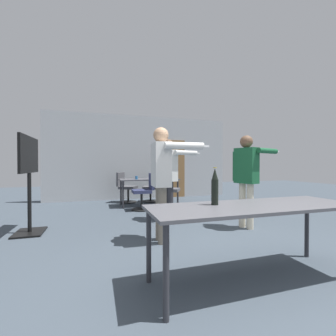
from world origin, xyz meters
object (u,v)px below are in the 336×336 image
object	(u,v)px
person_center_tall	(162,172)
beer_bottle	(215,187)
tv_screen	(29,174)
office_chair_side_rolled	(126,188)
office_chair_mid_tucked	(167,191)
person_left_plaid	(169,171)
person_near_casual	(247,172)
office_chair_far_left	(153,188)
drink_cup	(136,178)
office_chair_far_right	(144,193)

from	to	relation	value
person_center_tall	beer_bottle	xyz separation A→B (m)	(0.19, -1.25, -0.11)
tv_screen	person_center_tall	xyz separation A→B (m)	(2.03, -1.06, 0.03)
person_center_tall	beer_bottle	world-z (taller)	person_center_tall
office_chair_side_rolled	office_chair_mid_tucked	world-z (taller)	office_chair_mid_tucked
person_left_plaid	person_center_tall	bearing A→B (deg)	-39.42
tv_screen	beer_bottle	world-z (taller)	tv_screen
person_left_plaid	person_near_casual	bearing A→B (deg)	33.15
office_chair_mid_tucked	office_chair_far_left	world-z (taller)	office_chair_mid_tucked
office_chair_side_rolled	tv_screen	bearing A→B (deg)	-2.57
person_center_tall	person_left_plaid	size ratio (longest dim) A/B	1.02
person_near_casual	beer_bottle	bearing A→B (deg)	-63.24
person_near_casual	office_chair_side_rolled	world-z (taller)	person_near_casual
office_chair_far_left	drink_cup	bearing A→B (deg)	154.83
person_left_plaid	office_chair_side_rolled	size ratio (longest dim) A/B	1.83
person_center_tall	person_near_casual	bearing A→B (deg)	101.63
office_chair_far_right	office_chair_mid_tucked	bearing A→B (deg)	-89.42
office_chair_far_right	office_chair_far_left	xyz separation A→B (m)	(0.51, 1.19, -0.03)
person_near_casual	office_chair_far_left	bearing A→B (deg)	177.44
person_near_casual	office_chair_far_right	xyz separation A→B (m)	(-1.46, 2.20, -0.59)
office_chair_far_left	beer_bottle	size ratio (longest dim) A/B	2.41
person_center_tall	office_chair_far_right	xyz separation A→B (m)	(0.23, 2.44, -0.60)
tv_screen	drink_cup	distance (m)	2.85
office_chair_far_left	drink_cup	size ratio (longest dim) A/B	9.85
office_chair_side_rolled	office_chair_far_left	bearing A→B (deg)	115.28
person_left_plaid	office_chair_side_rolled	distance (m)	2.66
person_near_casual	office_chair_mid_tucked	bearing A→B (deg)	-177.19
person_left_plaid	beer_bottle	distance (m)	2.50
office_chair_far_left	drink_cup	xyz separation A→B (m)	(-0.64, -0.68, 0.39)
person_center_tall	beer_bottle	size ratio (longest dim) A/B	4.58
person_near_casual	tv_screen	bearing A→B (deg)	-120.63
office_chair_far_left	person_near_casual	bearing A→B (deg)	-146.62
person_near_casual	office_chair_far_left	distance (m)	3.57
person_center_tall	drink_cup	world-z (taller)	person_center_tall
tv_screen	office_chair_side_rolled	world-z (taller)	tv_screen
office_chair_far_right	drink_cup	size ratio (longest dim) A/B	10.25
person_center_tall	office_chair_far_right	world-z (taller)	person_center_tall
person_near_casual	office_chair_far_right	bearing A→B (deg)	-164.60
office_chair_mid_tucked	office_chair_far_left	bearing A→B (deg)	-145.10
tv_screen	office_chair_side_rolled	xyz separation A→B (m)	(1.94, 2.69, -0.58)
office_chair_far_left	beer_bottle	xyz separation A→B (m)	(-0.55, -4.88, 0.52)
person_left_plaid	office_chair_far_left	xyz separation A→B (m)	(0.25, 2.41, -0.61)
person_center_tall	person_left_plaid	world-z (taller)	person_center_tall
office_chair_mid_tucked	office_chair_far_left	size ratio (longest dim) A/B	1.06
person_center_tall	office_chair_mid_tucked	size ratio (longest dim) A/B	1.80
person_center_tall	office_chair_far_left	size ratio (longest dim) A/B	1.91
tv_screen	person_near_casual	xyz separation A→B (m)	(3.72, -0.82, 0.02)
person_left_plaid	beer_bottle	size ratio (longest dim) A/B	4.51
office_chair_mid_tucked	tv_screen	bearing A→B (deg)	-34.68
office_chair_mid_tucked	beer_bottle	world-z (taller)	beer_bottle
office_chair_side_rolled	person_left_plaid	bearing A→B (deg)	46.29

